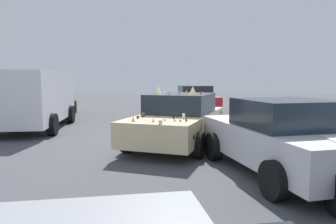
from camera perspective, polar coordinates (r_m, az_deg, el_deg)
name	(u,v)px	position (r m, az deg, el deg)	size (l,w,h in m)	color
ground_plane	(179,143)	(8.97, 1.93, -5.73)	(60.00, 60.00, 0.00)	#47474C
art_car_decorated	(179,119)	(8.90, 2.04, -1.27)	(4.93, 3.13, 1.64)	beige
parked_van_far_left	(33,97)	(12.43, -23.35, 2.56)	(5.13, 2.71, 2.09)	silver
parked_sedan_row_back_far	(51,101)	(16.39, -20.51, 1.90)	(4.29, 2.54, 1.52)	gold
parked_sedan_far_right	(281,138)	(6.44, 19.84, -4.38)	(4.20, 2.64, 1.45)	silver
parked_sedan_behind_left	(196,99)	(17.31, 5.03, 2.35)	(4.32, 2.43, 1.45)	red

